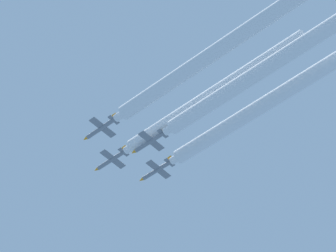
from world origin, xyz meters
name	(u,v)px	position (x,y,z in m)	size (l,w,h in m)	color
jet_lead	(111,160)	(0.36, 7.44, 164.98)	(7.95, 11.58, 2.78)	slate
jet_left_wingman	(100,129)	(-10.27, 0.77, 163.80)	(7.95, 11.58, 2.78)	slate
jet_right_wingman	(156,171)	(10.11, 0.26, 163.78)	(7.95, 11.58, 2.78)	slate
jet_slot	(149,142)	(-0.16, -6.50, 161.85)	(7.95, 11.58, 2.78)	slate
smoke_trail_lead	(210,97)	(0.36, -25.88, 164.95)	(3.72, 56.04, 3.72)	white
smoke_trail_left_wingman	(225,45)	(-10.27, -39.20, 163.77)	(3.72, 69.36, 3.72)	white
smoke_trail_right_wingman	(262,106)	(10.11, -34.31, 163.75)	(3.72, 58.53, 3.72)	white
smoke_trail_slot	(266,68)	(-0.16, -43.11, 161.82)	(3.72, 62.64, 3.72)	white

